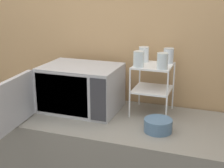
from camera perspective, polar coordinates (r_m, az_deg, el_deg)
name	(u,v)px	position (r m, az deg, el deg)	size (l,w,h in m)	color
wall_back	(110,48)	(2.26, -0.34, 6.54)	(8.00, 0.06, 2.60)	tan
microwave	(78,88)	(2.07, -6.25, -0.82)	(0.53, 0.76, 0.30)	#ADADB2
dish_rack	(153,79)	(2.00, 7.45, 0.95)	(0.24, 0.25, 0.32)	white
glass_front_left	(139,59)	(1.91, 4.89, 4.56)	(0.07, 0.07, 0.10)	silver
glass_back_right	(169,56)	(2.03, 10.30, 5.12)	(0.07, 0.07, 0.10)	silver
glass_front_right	(162,61)	(1.88, 9.20, 4.18)	(0.07, 0.07, 0.10)	silver
glass_back_left	(144,54)	(2.06, 5.84, 5.44)	(0.07, 0.07, 0.10)	silver
bowl	(158,126)	(1.81, 8.42, -7.52)	(0.16, 0.16, 0.07)	slate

